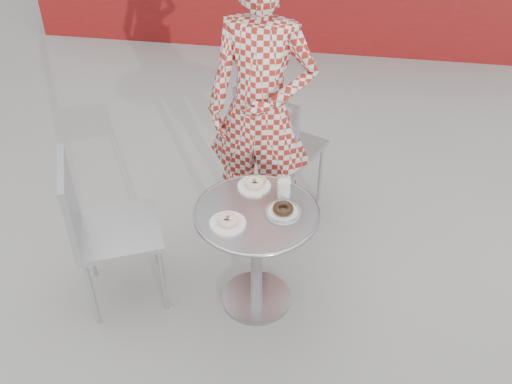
# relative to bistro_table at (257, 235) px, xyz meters

# --- Properties ---
(ground) EXTENTS (60.00, 60.00, 0.00)m
(ground) POSITION_rel_bistro_table_xyz_m (0.01, -0.05, -0.50)
(ground) COLOR #A3A09B
(ground) RESTS_ON ground
(bistro_table) EXTENTS (0.66, 0.66, 0.67)m
(bistro_table) POSITION_rel_bistro_table_xyz_m (0.00, 0.00, 0.00)
(bistro_table) COLOR #B6B6BB
(bistro_table) RESTS_ON ground
(chair_far) EXTENTS (0.60, 0.60, 0.95)m
(chair_far) POSITION_rel_bistro_table_xyz_m (0.02, 0.88, -0.21)
(chair_far) COLOR #AEB1B6
(chair_far) RESTS_ON ground
(chair_left) EXTENTS (0.59, 0.59, 0.94)m
(chair_left) POSITION_rel_bistro_table_xyz_m (-0.77, -0.06, -0.22)
(chair_left) COLOR #AEB1B6
(chair_left) RESTS_ON ground
(seated_person) EXTENTS (0.69, 0.50, 1.78)m
(seated_person) POSITION_rel_bistro_table_xyz_m (-0.08, 0.65, 0.38)
(seated_person) COLOR maroon
(seated_person) RESTS_ON ground
(plate_far) EXTENTS (0.18, 0.18, 0.05)m
(plate_far) POSITION_rel_bistro_table_xyz_m (-0.04, 0.21, 0.18)
(plate_far) COLOR white
(plate_far) RESTS_ON bistro_table
(plate_near) EXTENTS (0.18, 0.18, 0.05)m
(plate_near) POSITION_rel_bistro_table_xyz_m (-0.13, -0.12, 0.18)
(plate_near) COLOR white
(plate_near) RESTS_ON bistro_table
(plate_checker) EXTENTS (0.19, 0.19, 0.05)m
(plate_checker) POSITION_rel_bistro_table_xyz_m (0.14, 0.01, 0.18)
(plate_checker) COLOR white
(plate_checker) RESTS_ON bistro_table
(milk_cup) EXTENTS (0.08, 0.08, 0.12)m
(milk_cup) POSITION_rel_bistro_table_xyz_m (0.12, 0.15, 0.22)
(milk_cup) COLOR white
(milk_cup) RESTS_ON bistro_table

